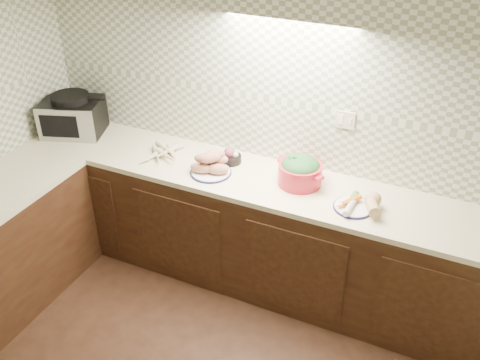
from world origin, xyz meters
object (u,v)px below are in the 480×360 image
at_px(parsnip_pile, 157,150).
at_px(onion_bowl, 231,157).
at_px(dutch_oven, 300,171).
at_px(toaster_oven, 73,115).
at_px(sweet_potato_plate, 211,164).
at_px(veg_plate, 362,202).

bearing_deg(parsnip_pile, onion_bowl, 11.61).
xyz_separation_m(parsnip_pile, dutch_oven, (1.11, 0.05, 0.07)).
bearing_deg(toaster_oven, parsnip_pile, -21.09).
bearing_deg(sweet_potato_plate, onion_bowl, 71.73).
height_order(sweet_potato_plate, onion_bowl, sweet_potato_plate).
bearing_deg(toaster_oven, sweet_potato_plate, -23.85).
distance_m(parsnip_pile, onion_bowl, 0.57).
bearing_deg(sweet_potato_plate, veg_plate, 0.74).
relative_size(sweet_potato_plate, onion_bowl, 1.98).
distance_m(parsnip_pile, veg_plate, 1.57).
bearing_deg(parsnip_pile, toaster_oven, 178.47).
distance_m(sweet_potato_plate, veg_plate, 1.07).
distance_m(onion_bowl, veg_plate, 1.02).
height_order(toaster_oven, veg_plate, toaster_oven).
bearing_deg(parsnip_pile, veg_plate, -2.23).
relative_size(parsnip_pile, onion_bowl, 2.74).
bearing_deg(veg_plate, onion_bowl, 170.08).
distance_m(sweet_potato_plate, dutch_oven, 0.63).
relative_size(toaster_oven, dutch_oven, 1.40).
xyz_separation_m(onion_bowl, dutch_oven, (0.55, -0.06, 0.06)).
height_order(toaster_oven, sweet_potato_plate, toaster_oven).
xyz_separation_m(toaster_oven, onion_bowl, (1.34, 0.09, -0.11)).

